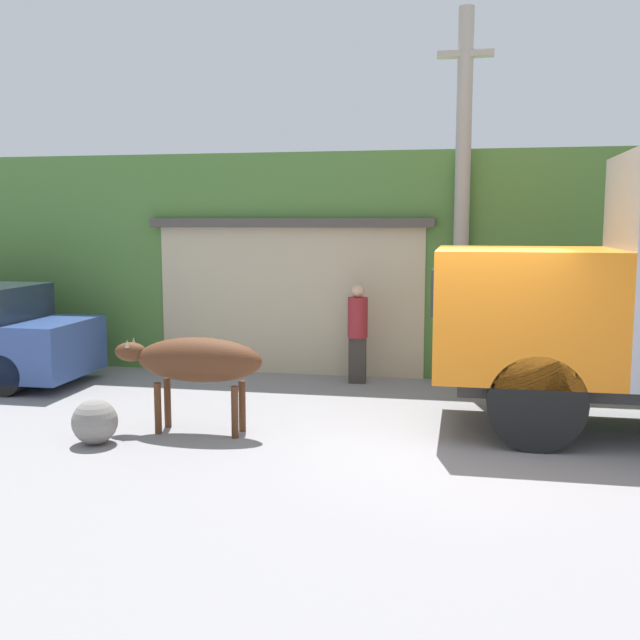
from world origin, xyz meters
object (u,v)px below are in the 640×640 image
(brown_cow, at_px, (196,361))
(pedestrian_on_hill, at_px, (358,329))
(utility_pole, at_px, (462,194))
(roadside_rock, at_px, (95,422))

(brown_cow, distance_m, pedestrian_on_hill, 3.72)
(brown_cow, xyz_separation_m, utility_pole, (3.27, 3.72, 2.22))
(roadside_rock, bearing_deg, utility_pole, 45.84)
(brown_cow, relative_size, pedestrian_on_hill, 1.18)
(brown_cow, height_order, pedestrian_on_hill, pedestrian_on_hill)
(brown_cow, height_order, roadside_rock, brown_cow)
(pedestrian_on_hill, xyz_separation_m, roadside_rock, (-2.66, -4.09, -0.64))
(brown_cow, distance_m, utility_pole, 5.43)
(brown_cow, relative_size, utility_pole, 0.32)
(pedestrian_on_hill, relative_size, roadside_rock, 3.01)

